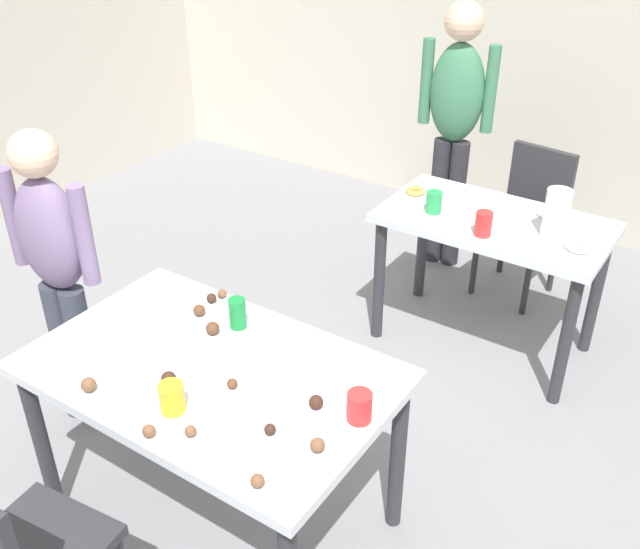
# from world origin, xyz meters

# --- Properties ---
(ground_plane) EXTENTS (6.40, 6.40, 0.00)m
(ground_plane) POSITION_xyz_m (0.00, 0.00, 0.00)
(ground_plane) COLOR gray
(wall_back) EXTENTS (6.40, 0.10, 2.60)m
(wall_back) POSITION_xyz_m (0.00, 3.20, 1.30)
(wall_back) COLOR beige
(wall_back) RESTS_ON ground_plane
(dining_table_near) EXTENTS (1.30, 0.82, 0.75)m
(dining_table_near) POSITION_xyz_m (-0.06, -0.10, 0.66)
(dining_table_near) COLOR silver
(dining_table_near) RESTS_ON ground_plane
(dining_table_far) EXTENTS (1.12, 0.63, 0.75)m
(dining_table_far) POSITION_xyz_m (0.33, 1.58, 0.63)
(dining_table_far) COLOR silver
(dining_table_far) RESTS_ON ground_plane
(chair_far_table) EXTENTS (0.45, 0.45, 0.87)m
(chair_far_table) POSITION_xyz_m (0.30, 2.25, 0.50)
(chair_far_table) COLOR #2D2D33
(chair_far_table) RESTS_ON ground_plane
(person_girl_near) EXTENTS (0.46, 0.24, 1.41)m
(person_girl_near) POSITION_xyz_m (-0.99, -0.00, 0.84)
(person_girl_near) COLOR #383D4C
(person_girl_near) RESTS_ON ground_plane
(person_adult_far) EXTENTS (0.46, 0.24, 1.62)m
(person_adult_far) POSITION_xyz_m (-0.23, 2.29, 0.98)
(person_adult_far) COLOR #28282D
(person_adult_far) RESTS_ON ground_plane
(mixing_bowl) EXTENTS (0.19, 0.19, 0.08)m
(mixing_bowl) POSITION_xyz_m (0.19, 0.01, 0.79)
(mixing_bowl) COLOR white
(mixing_bowl) RESTS_ON dining_table_near
(soda_can) EXTENTS (0.07, 0.07, 0.12)m
(soda_can) POSITION_xyz_m (-0.14, 0.15, 0.81)
(soda_can) COLOR #198438
(soda_can) RESTS_ON dining_table_near
(fork_near) EXTENTS (0.17, 0.02, 0.01)m
(fork_near) POSITION_xyz_m (-0.43, -0.07, 0.75)
(fork_near) COLOR silver
(fork_near) RESTS_ON dining_table_near
(cup_near_0) EXTENTS (0.08, 0.08, 0.10)m
(cup_near_0) POSITION_xyz_m (-0.01, -0.34, 0.80)
(cup_near_0) COLOR yellow
(cup_near_0) RESTS_ON dining_table_near
(cup_near_1) EXTENTS (0.08, 0.08, 0.10)m
(cup_near_1) POSITION_xyz_m (0.52, -0.04, 0.80)
(cup_near_1) COLOR red
(cup_near_1) RESTS_ON dining_table_near
(cake_ball_0) EXTENTS (0.04, 0.04, 0.04)m
(cake_ball_0) POSITION_xyz_m (-0.33, 0.22, 0.77)
(cake_ball_0) COLOR #3D2319
(cake_ball_0) RESTS_ON dining_table_near
(cake_ball_1) EXTENTS (0.05, 0.05, 0.05)m
(cake_ball_1) POSITION_xyz_m (-0.31, -0.42, 0.78)
(cake_ball_1) COLOR brown
(cake_ball_1) RESTS_ON dining_table_near
(cake_ball_2) EXTENTS (0.04, 0.04, 0.04)m
(cake_ball_2) POSITION_xyz_m (0.12, -0.40, 0.77)
(cake_ball_2) COLOR brown
(cake_ball_2) RESTS_ON dining_table_near
(cake_ball_3) EXTENTS (0.05, 0.05, 0.05)m
(cake_ball_3) POSITION_xyz_m (0.37, -0.07, 0.77)
(cake_ball_3) COLOR #3D2319
(cake_ball_3) RESTS_ON dining_table_near
(cake_ball_4) EXTENTS (0.05, 0.05, 0.05)m
(cake_ball_4) POSITION_xyz_m (-0.31, 0.12, 0.77)
(cake_ball_4) COLOR brown
(cake_ball_4) RESTS_ON dining_table_near
(cake_ball_5) EXTENTS (0.04, 0.04, 0.04)m
(cake_ball_5) POSITION_xyz_m (-0.32, 0.27, 0.77)
(cake_ball_5) COLOR brown
(cake_ball_5) RESTS_ON dining_table_near
(cake_ball_6) EXTENTS (0.04, 0.04, 0.04)m
(cake_ball_6) POSITION_xyz_m (0.32, -0.25, 0.77)
(cake_ball_6) COLOR #3D2319
(cake_ball_6) RESTS_ON dining_table_near
(cake_ball_7) EXTENTS (0.05, 0.05, 0.05)m
(cake_ball_7) POSITION_xyz_m (-0.11, -0.25, 0.78)
(cake_ball_7) COLOR #3D2319
(cake_ball_7) RESTS_ON dining_table_near
(cake_ball_8) EXTENTS (0.05, 0.05, 0.05)m
(cake_ball_8) POSITION_xyz_m (0.48, -0.23, 0.77)
(cake_ball_8) COLOR brown
(cake_ball_8) RESTS_ON dining_table_near
(cake_ball_9) EXTENTS (0.04, 0.04, 0.04)m
(cake_ball_9) POSITION_xyz_m (0.01, -0.47, 0.77)
(cake_ball_9) COLOR brown
(cake_ball_9) RESTS_ON dining_table_near
(cake_ball_10) EXTENTS (0.04, 0.04, 0.04)m
(cake_ball_10) POSITION_xyz_m (0.08, -0.14, 0.77)
(cake_ball_10) COLOR brown
(cake_ball_10) RESTS_ON dining_table_near
(cake_ball_11) EXTENTS (0.05, 0.05, 0.05)m
(cake_ball_11) POSITION_xyz_m (-0.18, 0.06, 0.78)
(cake_ball_11) COLOR brown
(cake_ball_11) RESTS_ON dining_table_near
(cake_ball_12) EXTENTS (0.04, 0.04, 0.04)m
(cake_ball_12) POSITION_xyz_m (0.42, -0.44, 0.77)
(cake_ball_12) COLOR brown
(cake_ball_12) RESTS_ON dining_table_near
(pitcher_far) EXTENTS (0.12, 0.12, 0.24)m
(pitcher_far) POSITION_xyz_m (0.63, 1.55, 0.87)
(pitcher_far) COLOR white
(pitcher_far) RESTS_ON dining_table_far
(cup_far_0) EXTENTS (0.08, 0.08, 0.12)m
(cup_far_0) POSITION_xyz_m (0.34, 1.38, 0.81)
(cup_far_0) COLOR red
(cup_far_0) RESTS_ON dining_table_far
(cup_far_1) EXTENTS (0.08, 0.08, 0.11)m
(cup_far_1) POSITION_xyz_m (0.04, 1.48, 0.81)
(cup_far_1) COLOR green
(cup_far_1) RESTS_ON dining_table_far
(donut_far_0) EXTENTS (0.14, 0.14, 0.04)m
(donut_far_0) POSITION_xyz_m (0.77, 1.50, 0.77)
(donut_far_0) COLOR white
(donut_far_0) RESTS_ON dining_table_far
(donut_far_1) EXTENTS (0.10, 0.10, 0.03)m
(donut_far_1) POSITION_xyz_m (-0.14, 1.63, 0.77)
(donut_far_1) COLOR gold
(donut_far_1) RESTS_ON dining_table_far
(donut_far_2) EXTENTS (0.12, 0.12, 0.03)m
(donut_far_2) POSITION_xyz_m (0.54, 1.75, 0.77)
(donut_far_2) COLOR white
(donut_far_2) RESTS_ON dining_table_far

